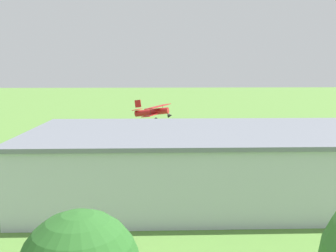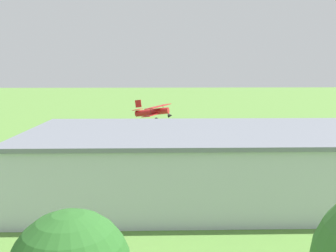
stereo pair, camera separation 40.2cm
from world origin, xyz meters
name	(u,v)px [view 1 (the left image)]	position (x,y,z in m)	size (l,w,h in m)	color
ground_plane	(206,138)	(0.00, 0.00, 0.00)	(400.00, 400.00, 0.00)	#568438
hangar	(218,162)	(3.38, 30.39, 3.14)	(35.15, 16.93, 6.27)	#B7BCC6
biplane	(153,112)	(9.28, 0.29, 4.71)	(7.05, 9.17, 3.79)	#B21E1E
car_yellow	(71,153)	(20.30, 15.43, 0.85)	(2.41, 4.76, 1.65)	gold
car_silver	(13,153)	(27.97, 15.22, 0.86)	(1.92, 4.55, 1.66)	#B7B7BC
person_at_fence_line	(287,143)	(-10.79, 9.88, 0.83)	(0.43, 0.43, 1.67)	#3F3F47
person_by_parked_cars	(305,144)	(-13.48, 10.16, 0.75)	(0.52, 0.52, 1.52)	#B23333
person_watching_takeoff	(120,149)	(13.97, 13.29, 0.88)	(0.50, 0.50, 1.75)	#33723F
person_crossing_taxiway	(328,150)	(-14.89, 14.71, 0.83)	(0.45, 0.45, 1.66)	#3F3F47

